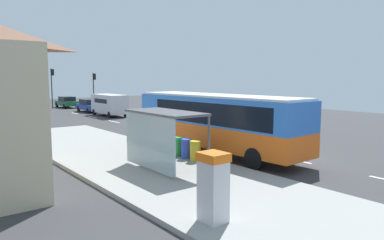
{
  "coord_description": "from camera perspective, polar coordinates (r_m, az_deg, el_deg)",
  "views": [
    {
      "loc": [
        -14.84,
        -11.96,
        4.14
      ],
      "look_at": [
        -1.0,
        5.61,
        1.5
      ],
      "focal_mm": 33.94,
      "sensor_mm": 36.0,
      "label": 1
    }
  ],
  "objects": [
    {
      "name": "ground_plane",
      "position": [
        30.19,
        -8.39,
        -1.26
      ],
      "size": [
        56.0,
        92.0,
        0.04
      ],
      "primitive_type": "cube",
      "color": "#38383A"
    },
    {
      "name": "sidewalk_platform",
      "position": [
        16.81,
        -6.92,
        -7.26
      ],
      "size": [
        6.2,
        30.0,
        0.18
      ],
      "primitive_type": "cube",
      "color": "#999993",
      "rests_on": "ground"
    },
    {
      "name": "lane_stripe_seg_1",
      "position": [
        19.11,
        15.48,
        -6.02
      ],
      "size": [
        0.16,
        2.2,
        0.01
      ],
      "primitive_type": "cube",
      "color": "silver",
      "rests_on": "ground"
    },
    {
      "name": "lane_stripe_seg_2",
      "position": [
        22.35,
        5.09,
        -3.95
      ],
      "size": [
        0.16,
        2.2,
        0.01
      ],
      "primitive_type": "cube",
      "color": "silver",
      "rests_on": "ground"
    },
    {
      "name": "lane_stripe_seg_3",
      "position": [
        26.16,
        -2.44,
        -2.37
      ],
      "size": [
        0.16,
        2.2,
        0.01
      ],
      "primitive_type": "cube",
      "color": "silver",
      "rests_on": "ground"
    },
    {
      "name": "lane_stripe_seg_4",
      "position": [
        30.31,
        -7.98,
        -1.17
      ],
      "size": [
        0.16,
        2.2,
        0.01
      ],
      "primitive_type": "cube",
      "color": "silver",
      "rests_on": "ground"
    },
    {
      "name": "lane_stripe_seg_5",
      "position": [
        34.69,
        -12.15,
        -0.26
      ],
      "size": [
        0.16,
        2.2,
        0.01
      ],
      "primitive_type": "cube",
      "color": "silver",
      "rests_on": "ground"
    },
    {
      "name": "lane_stripe_seg_6",
      "position": [
        39.22,
        -15.37,
        0.44
      ],
      "size": [
        0.16,
        2.2,
        0.01
      ],
      "primitive_type": "cube",
      "color": "silver",
      "rests_on": "ground"
    },
    {
      "name": "lane_stripe_seg_7",
      "position": [
        43.85,
        -17.91,
        1.0
      ],
      "size": [
        0.16,
        2.2,
        0.01
      ],
      "primitive_type": "cube",
      "color": "silver",
      "rests_on": "ground"
    },
    {
      "name": "bus",
      "position": [
        19.77,
        3.72,
        0.04
      ],
      "size": [
        2.84,
        11.08,
        3.21
      ],
      "color": "orange",
      "rests_on": "ground"
    },
    {
      "name": "white_van",
      "position": [
        39.9,
        -12.85,
        2.55
      ],
      "size": [
        2.09,
        5.23,
        2.3
      ],
      "color": "silver",
      "rests_on": "ground"
    },
    {
      "name": "sedan_near",
      "position": [
        52.49,
        -19.1,
        2.71
      ],
      "size": [
        1.88,
        4.42,
        1.52
      ],
      "color": "#195933",
      "rests_on": "ground"
    },
    {
      "name": "sedan_far",
      "position": [
        45.13,
        -15.79,
        2.23
      ],
      "size": [
        1.88,
        4.42,
        1.52
      ],
      "color": "navy",
      "rests_on": "ground"
    },
    {
      "name": "ticket_machine",
      "position": [
        10.09,
        3.36,
        -10.41
      ],
      "size": [
        0.66,
        0.76,
        1.94
      ],
      "color": "silver",
      "rests_on": "sidewalk_platform"
    },
    {
      "name": "recycling_bin_yellow",
      "position": [
        17.36,
        0.51,
        -4.86
      ],
      "size": [
        0.52,
        0.52,
        0.95
      ],
      "primitive_type": "cylinder",
      "color": "yellow",
      "rests_on": "sidewalk_platform"
    },
    {
      "name": "recycling_bin_blue",
      "position": [
        17.9,
        -0.89,
        -4.5
      ],
      "size": [
        0.52,
        0.52,
        0.95
      ],
      "primitive_type": "cylinder",
      "color": "blue",
      "rests_on": "sidewalk_platform"
    },
    {
      "name": "recycling_bin_green",
      "position": [
        18.45,
        -2.21,
        -4.17
      ],
      "size": [
        0.52,
        0.52,
        0.95
      ],
      "primitive_type": "cylinder",
      "color": "green",
      "rests_on": "sidewalk_platform"
    },
    {
      "name": "traffic_light_near_side",
      "position": [
        51.77,
        -15.14,
        5.41
      ],
      "size": [
        0.49,
        0.28,
        4.72
      ],
      "color": "#2D2D2D",
      "rests_on": "ground"
    },
    {
      "name": "traffic_light_far_side",
      "position": [
        49.8,
        -24.69,
        5.29
      ],
      "size": [
        0.49,
        0.28,
        5.15
      ],
      "color": "#2D2D2D",
      "rests_on": "ground"
    },
    {
      "name": "traffic_light_median",
      "position": [
        51.5,
        -21.11,
        5.57
      ],
      "size": [
        0.49,
        0.28,
        5.28
      ],
      "color": "#2D2D2D",
      "rests_on": "ground"
    },
    {
      "name": "bus_shelter",
      "position": [
        15.6,
        -5.14,
        -0.83
      ],
      "size": [
        1.8,
        4.0,
        2.5
      ],
      "color": "#4C4C51",
      "rests_on": "sidewalk_platform"
    }
  ]
}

